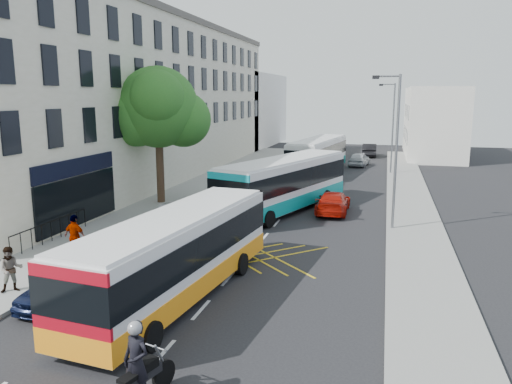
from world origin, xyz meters
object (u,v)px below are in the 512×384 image
Objects in this scene: pedestrian_far at (75,237)px; pedestrian_near at (11,269)px; bus_near at (177,254)px; distant_car_silver at (359,159)px; distant_car_dark at (369,150)px; red_hatchback at (333,202)px; parked_car_silver at (172,219)px; bus_mid at (284,184)px; motorbike at (137,366)px; distant_car_grey at (307,154)px; parked_car_blue at (63,283)px; lamp_near at (395,144)px; bus_far at (318,155)px; street_tree at (157,108)px; lamp_far at (392,123)px.

pedestrian_near is at bearing 99.13° from pedestrian_far.
bus_near is 36.22m from distant_car_silver.
distant_car_dark reaches higher than distant_car_silver.
red_hatchback is 15.50m from pedestrian_far.
parked_car_silver is 0.94× the size of distant_car_dark.
motorbike is (0.69, -20.35, -0.74)m from bus_mid.
pedestrian_near is (-2.10, -9.26, 0.28)m from parked_car_silver.
parked_car_silver is 5.81m from pedestrian_far.
motorbike is 45.99m from distant_car_grey.
pedestrian_far is (-2.10, 3.85, 0.45)m from parked_car_blue.
lamp_near is 16.18m from pedestrian_far.
bus_mid is at bearing 80.57° from distant_car_dark.
distant_car_silver is at bearing 96.89° from lamp_near.
lamp_near is 3.45× the size of motorbike.
bus_near is 8.80m from parked_car_silver.
bus_far is 15.64m from red_hatchback.
bus_far reaches higher than distant_car_dark.
distant_car_dark is at bearing 79.36° from parked_car_blue.
distant_car_grey is at bearing 33.99° from distant_car_dark.
parked_car_silver is (0.00, 9.25, 0.05)m from parked_car_blue.
distant_car_dark is at bearing 67.78° from street_tree.
motorbike is 1.20× the size of pedestrian_far.
pedestrian_near reaches higher than parked_car_silver.
street_tree is at bearing 56.35° from pedestrian_near.
bus_far is at bearing 94.68° from bus_near.
pedestrian_far is at bearing 50.80° from red_hatchback.
pedestrian_far is (-5.82, 2.53, -0.49)m from bus_near.
distant_car_dark is at bearing 101.25° from bus_mid.
pedestrian_near is (-4.24, -41.12, 0.31)m from distant_car_grey.
bus_near is at bearing -83.99° from bus_far.
street_tree is 16.47m from pedestrian_near.
distant_car_dark is (6.67, 4.79, 0.08)m from distant_car_grey.
street_tree reaches higher than red_hatchback.
bus_mid reaches higher than pedestrian_far.
distant_car_grey is at bearing -24.93° from distant_car_silver.
lamp_far is 1.65× the size of distant_car_grey.
street_tree is at bearing 123.88° from bus_near.
pedestrian_near reaches higher than distant_car_dark.
distant_car_grey is (-2.55, 9.94, -1.02)m from bus_far.
red_hatchback is at bearing 135.64° from lamp_near.
bus_mid reaches higher than parked_car_blue.
bus_near is 2.66× the size of distant_car_silver.
pedestrian_near is at bearing -94.57° from bus_mid.
street_tree is 9.47m from bus_mid.
red_hatchback is 2.37× the size of pedestrian_far.
pedestrian_near is at bearing -136.44° from lamp_near.
bus_mid is 2.62× the size of red_hatchback.
lamp_far is 34.60m from parked_car_blue.
street_tree is 15.10m from lamp_near.
bus_mid is 20.37m from motorbike.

